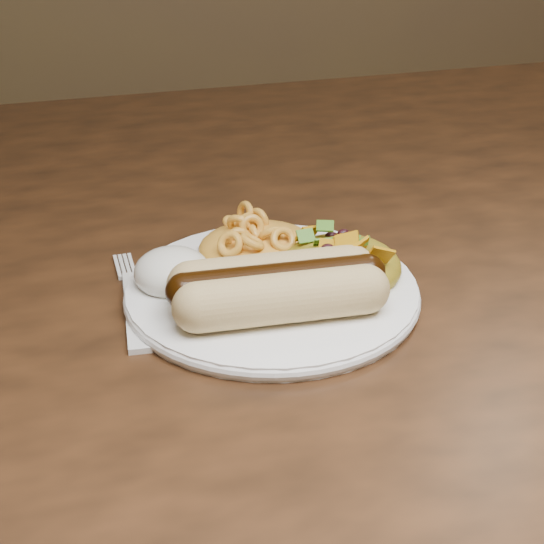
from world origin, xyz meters
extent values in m
cube|color=#492813|center=(0.00, 0.00, 0.73)|extent=(1.60, 0.90, 0.04)
cylinder|color=white|center=(-0.07, -0.06, 0.76)|extent=(0.26, 0.26, 0.01)
cylinder|color=#D8BE83|center=(-0.08, -0.11, 0.78)|extent=(0.11, 0.04, 0.03)
cylinder|color=#D8BE83|center=(-0.08, -0.08, 0.78)|extent=(0.11, 0.04, 0.03)
cylinder|color=black|center=(-0.08, -0.10, 0.78)|extent=(0.12, 0.03, 0.02)
ellipsoid|color=yellow|center=(-0.07, -0.01, 0.78)|extent=(0.11, 0.10, 0.03)
ellipsoid|color=white|center=(-0.14, -0.04, 0.78)|extent=(0.06, 0.06, 0.03)
ellipsoid|color=#C37516|center=(-0.02, -0.06, 0.77)|extent=(0.09, 0.08, 0.03)
cube|color=silver|center=(-0.16, -0.06, 0.75)|extent=(0.03, 0.15, 0.00)
camera|label=1|loc=(-0.21, -0.54, 1.03)|focal=55.00mm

